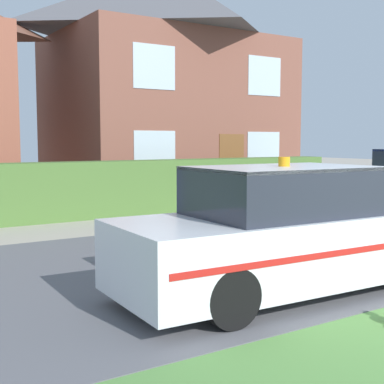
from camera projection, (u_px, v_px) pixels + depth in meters
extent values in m
cube|color=#5B5B60|center=(226.00, 258.00, 8.58)|extent=(28.00, 6.04, 0.01)
cube|color=#4C7233|center=(75.00, 191.00, 12.85)|extent=(15.90, 0.79, 1.38)
cylinder|color=black|center=(333.00, 246.00, 7.96)|extent=(0.63, 0.23, 0.63)
cylinder|color=black|center=(231.00, 298.00, 5.33)|extent=(0.63, 0.23, 0.63)
cylinder|color=black|center=(165.00, 269.00, 6.54)|extent=(0.63, 0.23, 0.63)
cube|color=silver|center=(293.00, 246.00, 6.62)|extent=(4.62, 1.79, 0.81)
cube|color=#232833|center=(284.00, 190.00, 6.48)|extent=(2.23, 1.53, 0.58)
cube|color=silver|center=(284.00, 168.00, 6.45)|extent=(2.23, 1.53, 0.04)
cube|color=red|center=(341.00, 253.00, 5.92)|extent=(4.32, 0.19, 0.07)
cube|color=red|center=(253.00, 231.00, 7.31)|extent=(4.32, 0.19, 0.07)
cylinder|color=orange|center=(284.00, 162.00, 6.44)|extent=(0.14, 0.14, 0.12)
cylinder|color=black|center=(369.00, 211.00, 11.73)|extent=(0.67, 0.21, 0.67)
cube|color=brown|center=(166.00, 117.00, 19.42)|extent=(7.69, 5.87, 5.47)
pyramid|color=#56565B|center=(166.00, 4.00, 19.03)|extent=(8.08, 6.16, 2.53)
cube|color=brown|center=(232.00, 166.00, 17.52)|extent=(1.00, 0.02, 2.10)
cube|color=silver|center=(155.00, 153.00, 15.93)|extent=(1.40, 0.02, 1.30)
cube|color=silver|center=(264.00, 151.00, 18.21)|extent=(1.40, 0.02, 1.30)
cube|color=silver|center=(154.00, 67.00, 15.68)|extent=(1.40, 0.02, 1.30)
cube|color=silver|center=(265.00, 76.00, 17.97)|extent=(1.40, 0.02, 1.30)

